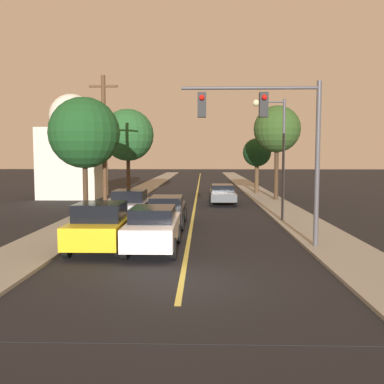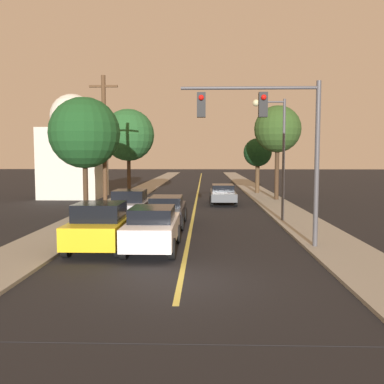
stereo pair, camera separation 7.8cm
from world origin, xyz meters
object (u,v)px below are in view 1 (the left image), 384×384
Objects in this scene: tree_right_near at (257,153)px; car_near_lane_front at (153,228)px; streetlamp_right at (276,142)px; car_outer_lane_second at (130,206)px; traffic_signal_mast at (273,128)px; tree_left_far at (84,133)px; tree_right_far at (277,129)px; car_outer_lane_front at (101,226)px; domed_building_left at (73,150)px; tree_left_near at (128,135)px; utility_pole_left at (104,143)px; car_near_lane_second at (167,210)px; car_far_oncoming at (222,194)px.

car_near_lane_front is at bearing -105.83° from tree_right_near.
car_outer_lane_second is at bearing -175.55° from streetlamp_right.
tree_left_far is (-9.04, 7.26, 0.22)m from traffic_signal_mast.
tree_right_far is at bearing 39.41° from tree_left_far.
car_outer_lane_front is 0.48× the size of domed_building_left.
traffic_signal_mast reaches higher than tree_right_near.
car_near_lane_front is at bearing -65.62° from domed_building_left.
tree_left_near is (-2.25, 18.58, 4.24)m from car_outer_lane_front.
domed_building_left is at bearing 117.55° from car_outer_lane_second.
streetlamp_right is 16.77m from tree_right_near.
utility_pole_left is 1.11× the size of tree_left_near.
tree_left_near is at bearing 102.67° from car_near_lane_front.
utility_pole_left reaches higher than tree_right_near.
car_near_lane_second is 0.68× the size of tree_left_near.
tree_right_near is (8.65, 23.59, 2.86)m from car_outer_lane_front.
tree_right_far is at bearing 38.74° from utility_pole_left.
domed_building_left is (-7.11, 13.63, 3.06)m from car_outer_lane_second.
domed_building_left is at bearing -166.86° from tree_right_near.
streetlamp_right is 10.97m from tree_right_far.
streetlamp_right is at bearing -50.16° from tree_left_near.
car_far_oncoming is 0.65× the size of utility_pole_left.
car_near_lane_front is at bearing -72.97° from car_outer_lane_second.
car_outer_lane_front is 0.80× the size of car_far_oncoming.
car_near_lane_front is 5.73m from traffic_signal_mast.
car_outer_lane_second is 8.25m from streetlamp_right.
tree_right_near is at bearing 24.69° from tree_left_near.
streetlamp_right is 0.96× the size of tree_left_far.
streetlamp_right is at bearing -41.72° from domed_building_left.
traffic_signal_mast is (4.40, -5.20, 3.71)m from car_near_lane_second.
car_near_lane_front is 0.74× the size of traffic_signal_mast.
tree_left_near is 12.08m from tree_right_near.
utility_pole_left is at bearing -124.93° from tree_right_near.
car_far_oncoming is (5.17, 9.26, -0.14)m from car_outer_lane_second.
tree_left_far is 13.05m from domed_building_left.
car_outer_lane_front is 19.19m from tree_left_near.
car_outer_lane_second is at bearing 60.83° from car_far_oncoming.
traffic_signal_mast is 23.33m from tree_right_near.
car_outer_lane_front is at bearing 71.61° from car_far_oncoming.
utility_pole_left is (-8.18, 8.18, -0.29)m from traffic_signal_mast.
streetlamp_right reaches higher than traffic_signal_mast.
car_outer_lane_second is at bearing -79.63° from tree_left_near.
utility_pole_left is (-3.78, 8.64, 3.36)m from car_near_lane_front.
car_far_oncoming is at bearing -154.10° from tree_right_far.
car_near_lane_front is at bearing -128.84° from streetlamp_right.
car_outer_lane_second is at bearing 137.12° from traffic_signal_mast.
car_outer_lane_front is 0.57× the size of tree_right_far.
car_outer_lane_front is 0.62× the size of tree_left_far.
tree_left_near reaches higher than traffic_signal_mast.
tree_left_near reaches higher than car_near_lane_front.
tree_left_near is at bearing 115.29° from traffic_signal_mast.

